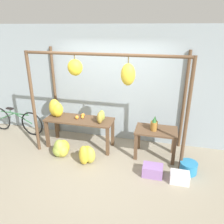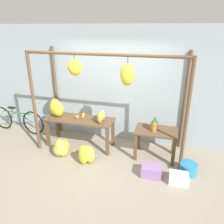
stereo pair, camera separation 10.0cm
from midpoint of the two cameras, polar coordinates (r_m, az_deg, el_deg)
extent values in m
plane|color=gray|center=(4.65, -3.08, -14.75)|extent=(20.00, 20.00, 0.00)
cube|color=#99A8B2|center=(5.36, 1.72, 6.95)|extent=(8.00, 0.08, 2.80)
cylinder|color=brown|center=(5.14, -19.20, 2.12)|extent=(0.07, 0.07, 2.29)
cylinder|color=brown|center=(4.29, 19.50, -1.72)|extent=(0.07, 0.07, 2.29)
cylinder|color=brown|center=(5.93, -13.95, 5.21)|extent=(0.07, 0.07, 2.29)
cylinder|color=brown|center=(5.21, 19.00, 2.42)|extent=(0.07, 0.07, 2.29)
cylinder|color=brown|center=(4.18, -1.83, 14.81)|extent=(3.24, 0.06, 0.06)
cylinder|color=brown|center=(4.39, -9.16, 14.01)|extent=(0.02, 0.02, 0.07)
ellipsoid|color=yellow|center=(4.42, -9.01, 11.46)|extent=(0.30, 0.27, 0.32)
cylinder|color=brown|center=(4.07, 4.89, 13.35)|extent=(0.02, 0.02, 0.11)
ellipsoid|color=gold|center=(4.12, 4.77, 9.71)|extent=(0.27, 0.24, 0.41)
cube|color=brown|center=(5.20, -7.90, -1.91)|extent=(1.60, 0.57, 0.04)
cube|color=brown|center=(5.49, -15.94, -5.40)|extent=(0.07, 0.07, 0.68)
cube|color=brown|center=(4.92, -0.64, -7.76)|extent=(0.07, 0.07, 0.68)
cube|color=brown|center=(5.85, -13.60, -3.42)|extent=(0.07, 0.07, 0.68)
cube|color=brown|center=(5.33, 0.78, -5.36)|extent=(0.07, 0.07, 0.68)
cube|color=brown|center=(4.84, 12.05, -4.85)|extent=(0.90, 0.59, 0.04)
cube|color=brown|center=(4.81, 6.73, -9.10)|extent=(0.07, 0.07, 0.62)
cube|color=brown|center=(4.78, 16.36, -10.11)|extent=(0.07, 0.07, 0.62)
cube|color=brown|center=(5.23, 7.60, -6.46)|extent=(0.07, 0.07, 0.62)
cube|color=brown|center=(5.21, 16.38, -7.37)|extent=(0.07, 0.07, 0.62)
ellipsoid|color=yellow|center=(5.35, -13.42, 0.70)|extent=(0.31, 0.29, 0.36)
ellipsoid|color=gold|center=(5.39, -14.05, 1.18)|extent=(0.29, 0.26, 0.43)
sphere|color=orange|center=(5.29, -7.04, -0.77)|extent=(0.08, 0.08, 0.08)
sphere|color=orange|center=(5.18, -7.11, -1.27)|extent=(0.07, 0.07, 0.07)
sphere|color=orange|center=(5.17, -8.55, -1.30)|extent=(0.09, 0.09, 0.09)
sphere|color=orange|center=(5.29, -6.93, -0.69)|extent=(0.08, 0.08, 0.08)
cylinder|color=#B27F38|center=(4.84, 11.61, -3.48)|extent=(0.14, 0.14, 0.16)
cone|color=#428442|center=(4.78, 11.74, -1.85)|extent=(0.10, 0.10, 0.14)
cylinder|color=#A3702D|center=(4.74, 11.46, -3.83)|extent=(0.12, 0.12, 0.19)
cone|color=#337538|center=(4.67, 11.60, -2.03)|extent=(0.09, 0.09, 0.13)
cylinder|color=#A3702D|center=(4.84, 11.63, -3.38)|extent=(0.12, 0.12, 0.18)
cone|color=#428442|center=(4.78, 11.75, -1.79)|extent=(0.08, 0.08, 0.11)
cylinder|color=#B27F38|center=(4.83, 11.47, -3.46)|extent=(0.15, 0.15, 0.17)
cone|color=#337538|center=(4.78, 11.58, -2.05)|extent=(0.10, 0.10, 0.09)
ellipsoid|color=gold|center=(5.10, -12.11, -9.72)|extent=(0.28, 0.30, 0.28)
ellipsoid|color=gold|center=(5.15, -11.99, -8.87)|extent=(0.37, 0.37, 0.36)
ellipsoid|color=#9EB247|center=(5.12, -12.95, -8.96)|extent=(0.39, 0.40, 0.40)
ellipsoid|color=#9EB247|center=(5.13, -13.25, -9.57)|extent=(0.38, 0.37, 0.29)
ellipsoid|color=gold|center=(5.09, -12.89, -9.58)|extent=(0.27, 0.28, 0.32)
ellipsoid|color=gold|center=(4.77, -5.32, -11.07)|extent=(0.34, 0.34, 0.37)
ellipsoid|color=yellow|center=(4.88, -6.02, -10.52)|extent=(0.34, 0.32, 0.33)
ellipsoid|color=gold|center=(4.72, -6.90, -11.06)|extent=(0.31, 0.31, 0.43)
cube|color=#9970B7|center=(4.49, 10.96, -14.89)|extent=(0.39, 0.28, 0.22)
cylinder|color=teal|center=(4.73, 19.81, -13.73)|extent=(0.34, 0.34, 0.23)
torus|color=black|center=(6.89, -26.28, -1.34)|extent=(0.66, 0.09, 0.66)
torus|color=black|center=(6.20, -19.45, -2.74)|extent=(0.66, 0.09, 0.66)
cylinder|color=#337042|center=(6.45, -23.35, -0.09)|extent=(0.90, 0.11, 0.03)
cylinder|color=#337042|center=(6.67, -24.86, -0.74)|extent=(0.54, 0.07, 0.26)
cylinder|color=#337042|center=(6.32, -21.44, -1.39)|extent=(0.54, 0.07, 0.26)
cylinder|color=#337042|center=(6.52, -24.26, 0.47)|extent=(0.02, 0.02, 0.10)
cube|color=black|center=(6.50, -24.35, 1.04)|extent=(0.21, 0.10, 0.04)
cylinder|color=#337042|center=(6.16, -20.53, -0.17)|extent=(0.02, 0.02, 0.10)
ellipsoid|color=#93A33D|center=(4.98, -2.23, -1.18)|extent=(0.19, 0.17, 0.22)
ellipsoid|color=#93A33D|center=(5.01, -2.08, -0.85)|extent=(0.18, 0.17, 0.25)
ellipsoid|color=#B2993D|center=(4.84, -2.62, -1.50)|extent=(0.13, 0.15, 0.27)
cube|color=silver|center=(4.45, 17.67, -16.20)|extent=(0.35, 0.25, 0.20)
camera|label=1|loc=(0.05, -89.41, 0.23)|focal=35.00mm
camera|label=2|loc=(0.05, 90.59, -0.23)|focal=35.00mm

